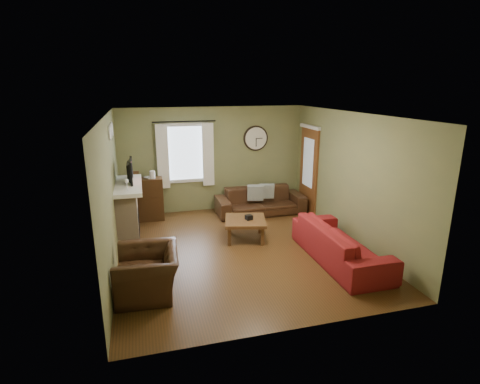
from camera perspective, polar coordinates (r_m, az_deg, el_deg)
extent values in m
cube|color=#4A2E15|center=(7.42, 0.06, -8.71)|extent=(4.60, 5.20, 0.00)
cube|color=white|center=(6.76, 0.07, 11.76)|extent=(4.60, 5.20, 0.00)
cube|color=olive|center=(6.77, -19.08, -0.32)|extent=(0.00, 5.20, 2.60)
cube|color=olive|center=(7.88, 16.44, 2.13)|extent=(0.00, 5.20, 2.60)
cube|color=olive|center=(9.45, -4.09, 4.96)|extent=(4.60, 0.00, 2.60)
cube|color=olive|center=(4.65, 8.57, -6.95)|extent=(4.60, 0.00, 2.60)
cube|color=tan|center=(8.07, -16.72, -3.12)|extent=(0.40, 1.40, 1.10)
cube|color=black|center=(8.15, -15.25, -4.69)|extent=(0.04, 0.60, 0.55)
cube|color=white|center=(7.91, -16.84, 0.94)|extent=(0.58, 1.60, 0.08)
imported|color=black|center=(8.00, -16.80, 2.70)|extent=(0.08, 0.60, 0.35)
cube|color=#994C3F|center=(7.99, -16.26, 3.13)|extent=(0.02, 0.62, 0.36)
cylinder|color=white|center=(7.37, -19.24, 8.50)|extent=(0.28, 0.28, 0.03)
cylinder|color=white|center=(7.72, -19.08, 8.81)|extent=(0.28, 0.28, 0.03)
cylinder|color=white|center=(8.07, -18.94, 9.09)|extent=(0.28, 0.28, 0.03)
cylinder|color=black|center=(9.09, -8.47, 10.57)|extent=(0.03, 0.03, 1.50)
cube|color=white|center=(9.15, -11.69, 5.26)|extent=(0.28, 0.04, 1.55)
cube|color=white|center=(9.28, -4.88, 5.68)|extent=(0.28, 0.04, 1.55)
cube|color=brown|center=(9.50, 10.42, 3.26)|extent=(0.05, 0.90, 2.10)
imported|color=#50331A|center=(8.96, -14.11, 1.68)|extent=(0.25, 0.26, 0.02)
imported|color=#341E12|center=(9.35, 3.11, -1.35)|extent=(2.18, 0.85, 0.64)
cube|color=gray|center=(9.37, 4.10, 0.14)|extent=(0.38, 0.19, 0.37)
cube|color=gray|center=(9.20, 2.36, -0.11)|extent=(0.41, 0.21, 0.39)
imported|color=maroon|center=(7.08, 15.02, -7.55)|extent=(0.90, 2.31, 0.67)
imported|color=#341E12|center=(6.01, -13.88, -11.77)|extent=(0.99, 1.12, 0.69)
cube|color=black|center=(7.72, 1.35, -4.48)|extent=(0.15, 0.15, 0.10)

